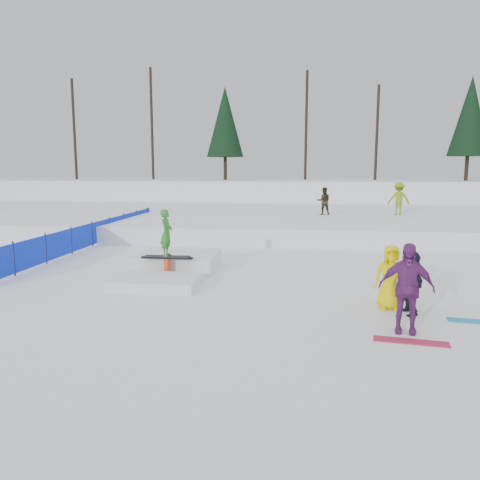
# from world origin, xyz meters

# --- Properties ---
(ground) EXTENTS (120.00, 120.00, 0.00)m
(ground) POSITION_xyz_m (0.00, 0.00, 0.00)
(ground) COLOR white
(snow_berm) EXTENTS (60.00, 14.00, 2.40)m
(snow_berm) POSITION_xyz_m (0.00, 30.00, 1.20)
(snow_berm) COLOR white
(snow_berm) RESTS_ON ground
(snow_midrise) EXTENTS (50.00, 18.00, 0.80)m
(snow_midrise) POSITION_xyz_m (0.00, 16.00, 0.40)
(snow_midrise) COLOR white
(snow_midrise) RESTS_ON ground
(safety_fence) EXTENTS (0.05, 16.00, 1.10)m
(safety_fence) POSITION_xyz_m (-6.50, 6.60, 0.55)
(safety_fence) COLOR #0E2ED5
(safety_fence) RESTS_ON ground
(treeline) EXTENTS (40.24, 4.22, 10.50)m
(treeline) POSITION_xyz_m (6.18, 28.28, 7.45)
(treeline) COLOR black
(treeline) RESTS_ON snow_berm
(walker_olive) EXTENTS (0.76, 0.60, 1.53)m
(walker_olive) POSITION_xyz_m (3.77, 13.98, 1.56)
(walker_olive) COLOR black
(walker_olive) RESTS_ON snow_midrise
(walker_ygreen) EXTENTS (1.20, 0.74, 1.81)m
(walker_ygreen) POSITION_xyz_m (7.91, 14.43, 1.70)
(walker_ygreen) COLOR #769611
(walker_ygreen) RESTS_ON snow_midrise
(spectator_purple) EXTENTS (1.15, 0.64, 1.86)m
(spectator_purple) POSITION_xyz_m (4.50, -2.95, 0.93)
(spectator_purple) COLOR #6C2870
(spectator_purple) RESTS_ON ground
(spectator_yellow) EXTENTS (0.76, 0.50, 1.55)m
(spectator_yellow) POSITION_xyz_m (4.50, -1.33, 0.78)
(spectator_yellow) COLOR #F8E000
(spectator_yellow) RESTS_ON ground
(spectator_dark) EXTENTS (0.76, 1.44, 1.49)m
(spectator_dark) POSITION_xyz_m (4.88, -1.64, 0.74)
(spectator_dark) COLOR #1B1E34
(spectator_dark) RESTS_ON ground
(loose_board_red) EXTENTS (1.43, 0.48, 0.03)m
(loose_board_red) POSITION_xyz_m (4.50, -3.54, 0.01)
(loose_board_red) COLOR #A41E3D
(loose_board_red) RESTS_ON ground
(jib_rail_feature) EXTENTS (2.60, 4.40, 2.11)m
(jib_rail_feature) POSITION_xyz_m (-1.66, 1.77, 0.30)
(jib_rail_feature) COLOR white
(jib_rail_feature) RESTS_ON ground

